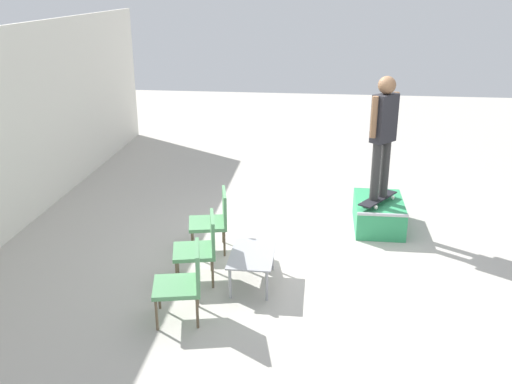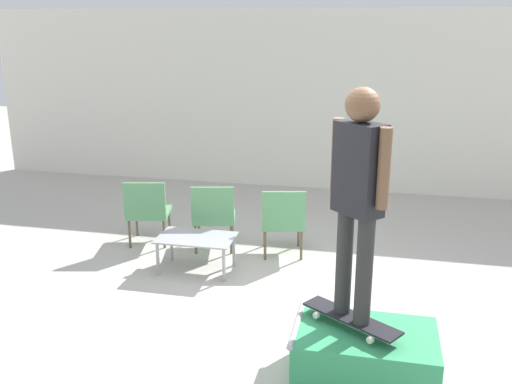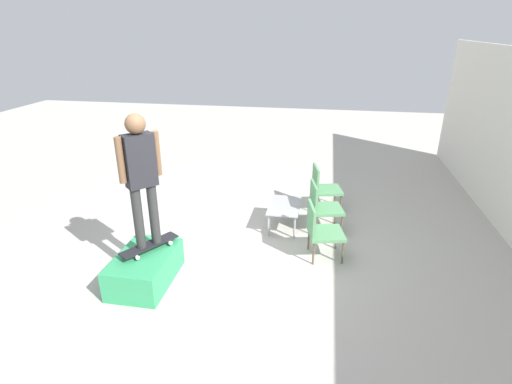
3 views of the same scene
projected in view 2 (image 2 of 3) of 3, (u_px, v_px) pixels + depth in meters
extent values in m
plane|color=#B7B2A8|center=(275.00, 306.00, 5.81)|extent=(24.00, 24.00, 0.00)
cube|color=white|center=(324.00, 102.00, 9.50)|extent=(12.00, 0.06, 3.00)
cube|color=#339E60|center=(365.00, 356.00, 4.57)|extent=(1.12, 0.72, 0.43)
cylinder|color=#B7B7BC|center=(297.00, 324.00, 4.62)|extent=(0.05, 0.72, 0.05)
cube|color=black|center=(351.00, 318.00, 4.55)|extent=(0.82, 0.63, 0.02)
cylinder|color=white|center=(387.00, 329.00, 4.45)|extent=(0.06, 0.05, 0.05)
cylinder|color=white|center=(370.00, 340.00, 4.30)|extent=(0.06, 0.05, 0.05)
cylinder|color=white|center=(334.00, 306.00, 4.81)|extent=(0.06, 0.05, 0.05)
cylinder|color=white|center=(316.00, 315.00, 4.66)|extent=(0.06, 0.05, 0.05)
cylinder|color=#2D2D2D|center=(344.00, 262.00, 4.50)|extent=(0.13, 0.13, 0.87)
cylinder|color=#2D2D2D|center=(364.00, 271.00, 4.33)|extent=(0.13, 0.13, 0.87)
cube|color=#232328|center=(359.00, 169.00, 4.19)|extent=(0.42, 0.40, 0.69)
cylinder|color=brown|center=(337.00, 156.00, 4.37)|extent=(0.09, 0.09, 0.59)
cylinder|color=brown|center=(384.00, 169.00, 3.99)|extent=(0.09, 0.09, 0.59)
sphere|color=brown|center=(363.00, 105.00, 4.06)|extent=(0.25, 0.25, 0.25)
cube|color=#9E9EA3|center=(196.00, 238.00, 6.53)|extent=(0.88, 0.54, 0.02)
cylinder|color=#9E9EA3|center=(158.00, 259.00, 6.47)|extent=(0.04, 0.04, 0.40)
cylinder|color=#9E9EA3|center=(224.00, 265.00, 6.30)|extent=(0.04, 0.04, 0.40)
cylinder|color=#9E9EA3|center=(171.00, 245.00, 6.88)|extent=(0.04, 0.04, 0.40)
cylinder|color=#9E9EA3|center=(234.00, 250.00, 6.72)|extent=(0.04, 0.04, 0.40)
cylinder|color=brown|center=(169.00, 222.00, 7.67)|extent=(0.03, 0.03, 0.38)
cylinder|color=brown|center=(137.00, 222.00, 7.68)|extent=(0.03, 0.03, 0.38)
cylinder|color=brown|center=(164.00, 234.00, 7.25)|extent=(0.03, 0.03, 0.38)
cylinder|color=brown|center=(130.00, 234.00, 7.26)|extent=(0.03, 0.03, 0.38)
cube|color=#569360|center=(149.00, 213.00, 7.40)|extent=(0.62, 0.62, 0.05)
cube|color=#569360|center=(145.00, 200.00, 7.10)|extent=(0.52, 0.15, 0.45)
cylinder|color=brown|center=(232.00, 227.00, 7.49)|extent=(0.03, 0.03, 0.38)
cylinder|color=brown|center=(199.00, 227.00, 7.49)|extent=(0.03, 0.03, 0.38)
cylinder|color=brown|center=(231.00, 239.00, 7.07)|extent=(0.03, 0.03, 0.38)
cylinder|color=brown|center=(196.00, 240.00, 7.07)|extent=(0.03, 0.03, 0.38)
cube|color=#569360|center=(214.00, 217.00, 7.22)|extent=(0.62, 0.62, 0.05)
cube|color=#569360|center=(213.00, 205.00, 6.92)|extent=(0.52, 0.15, 0.45)
cylinder|color=brown|center=(299.00, 232.00, 7.31)|extent=(0.03, 0.03, 0.38)
cylinder|color=brown|center=(265.00, 232.00, 7.31)|extent=(0.03, 0.03, 0.38)
cylinder|color=brown|center=(301.00, 245.00, 6.89)|extent=(0.03, 0.03, 0.38)
cylinder|color=brown|center=(265.00, 245.00, 6.89)|extent=(0.03, 0.03, 0.38)
cube|color=#569360|center=(283.00, 222.00, 7.04)|extent=(0.62, 0.62, 0.05)
cube|color=#569360|center=(284.00, 210.00, 6.74)|extent=(0.52, 0.15, 0.45)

